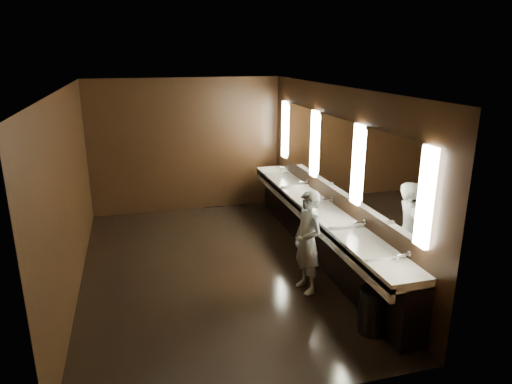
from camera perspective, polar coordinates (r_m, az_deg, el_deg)
The scene contains 10 objects.
floor at distance 7.37m, azimuth -5.27°, elevation -9.48°, with size 6.00×6.00×0.00m, color black.
ceiling at distance 6.61m, azimuth -5.94°, elevation 12.79°, with size 4.00×6.00×0.02m, color #2D2D2B.
wall_back at distance 9.75m, azimuth -8.67°, elevation 5.73°, with size 4.00×0.02×2.80m, color black.
wall_front at distance 4.12m, azimuth 1.79°, elevation -10.11°, with size 4.00×0.02×2.80m, color black.
wall_left at distance 6.83m, azimuth -22.34°, elevation -0.25°, with size 0.02×6.00×2.80m, color black.
wall_right at distance 7.44m, azimuth 9.76°, elevation 2.16°, with size 0.02×6.00×2.80m, color black.
sink_counter at distance 7.64m, azimuth 8.01°, elevation -4.50°, with size 0.55×5.40×1.01m.
mirror_band at distance 7.35m, azimuth 9.76°, elevation 4.79°, with size 0.06×5.03×1.15m.
person at distance 6.45m, azimuth 6.48°, elevation -6.23°, with size 0.54×0.36×1.49m, color #8AA3CD.
trash_bin at distance 5.89m, azimuth 14.53°, elevation -14.15°, with size 0.37×0.37×0.57m, color black.
Camera 1 is at (-1.09, -6.50, 3.28)m, focal length 32.00 mm.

